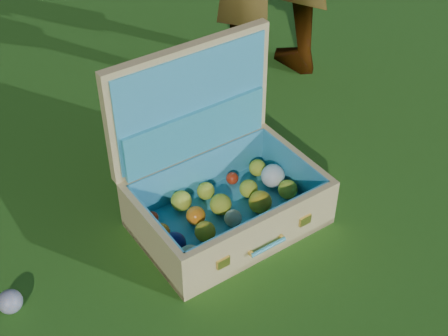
{
  "coord_description": "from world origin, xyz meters",
  "views": [
    {
      "loc": [
        -0.16,
        -1.29,
        1.39
      ],
      "look_at": [
        0.1,
        0.17,
        0.17
      ],
      "focal_mm": 50.0,
      "sensor_mm": 36.0,
      "label": 1
    }
  ],
  "objects": [
    {
      "name": "ground",
      "position": [
        0.0,
        0.0,
        0.0
      ],
      "size": [
        60.0,
        60.0,
        0.0
      ],
      "primitive_type": "plane",
      "color": "#215114",
      "rests_on": "ground"
    },
    {
      "name": "stray_ball",
      "position": [
        -0.54,
        -0.13,
        0.03
      ],
      "size": [
        0.07,
        0.07,
        0.07
      ],
      "primitive_type": "sphere",
      "color": "#4068A8",
      "rests_on": "ground"
    },
    {
      "name": "suitcase",
      "position": [
        0.08,
        0.15,
        0.15
      ],
      "size": [
        0.68,
        0.6,
        0.54
      ],
      "rotation": [
        0.0,
        0.0,
        0.42
      ],
      "color": "tan",
      "rests_on": "ground"
    }
  ]
}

